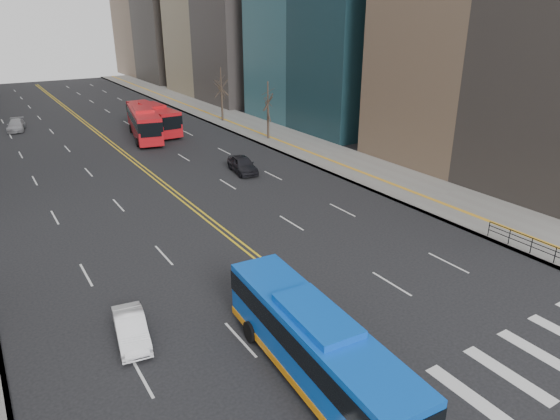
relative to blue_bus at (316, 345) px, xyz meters
name	(u,v)px	position (x,y,z in m)	size (l,w,h in m)	color
ground	(450,409)	(3.41, -4.00, -1.72)	(220.00, 220.00, 0.00)	black
sidewalk_right	(258,129)	(20.91, 41.00, -1.64)	(7.00, 130.00, 0.15)	slate
crosswalk	(450,409)	(3.41, -4.00, -1.71)	(26.70, 4.00, 0.01)	silver
centerline	(96,131)	(3.41, 51.00, -1.71)	(0.55, 100.00, 0.01)	gold
pedestrian_railing	(532,243)	(17.71, 2.00, -0.90)	(0.06, 6.06, 1.02)	black
street_trees	(58,131)	(-3.76, 30.55, 3.15)	(35.20, 47.20, 7.60)	#33261F
blue_bus	(316,345)	(0.00, 0.00, 0.00)	(3.15, 11.32, 3.28)	blue
red_bus_near	(144,121)	(7.48, 44.11, 0.29)	(4.79, 11.71, 3.62)	red
red_bus_far	(153,117)	(9.35, 46.47, 0.24)	(3.32, 11.20, 3.51)	red
car_white	(131,329)	(-5.47, 6.56, -1.10)	(1.31, 3.76, 1.24)	white
car_dark_mid	(243,164)	(10.84, 26.33, -0.95)	(1.81, 4.50, 1.53)	black
car_silver	(16,125)	(-4.86, 56.76, -1.05)	(1.89, 4.64, 1.35)	#9D9CA2
car_dark_far	(158,109)	(14.22, 59.00, -1.18)	(1.78, 3.86, 1.07)	black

